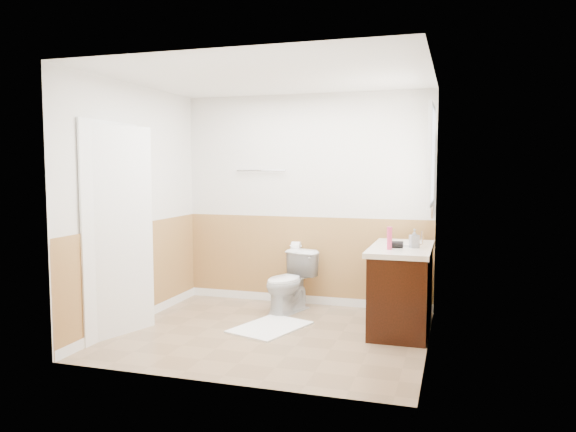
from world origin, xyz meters
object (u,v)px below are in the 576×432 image
(soap_dispenser, at_px, (414,238))
(lotion_bottle, at_px, (389,238))
(vanity_cabinet, at_px, (402,290))
(toilet, at_px, (289,282))
(bath_mat, at_px, (270,327))

(soap_dispenser, bearing_deg, lotion_bottle, -138.29)
(vanity_cabinet, bearing_deg, soap_dispenser, -28.54)
(toilet, height_order, lotion_bottle, lotion_bottle)
(toilet, xyz_separation_m, bath_mat, (0.00, -0.67, -0.33))
(vanity_cabinet, bearing_deg, bath_mat, -164.47)
(bath_mat, relative_size, soap_dispenser, 4.29)
(soap_dispenser, bearing_deg, bath_mat, -168.28)
(lotion_bottle, bearing_deg, vanity_cabinet, 69.06)
(lotion_bottle, height_order, soap_dispenser, lotion_bottle)
(toilet, bearing_deg, vanity_cabinet, 4.82)
(bath_mat, xyz_separation_m, soap_dispenser, (1.40, 0.29, 0.93))
(toilet, height_order, vanity_cabinet, vanity_cabinet)
(vanity_cabinet, height_order, soap_dispenser, soap_dispenser)
(lotion_bottle, bearing_deg, bath_mat, -175.41)
(toilet, relative_size, vanity_cabinet, 0.62)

